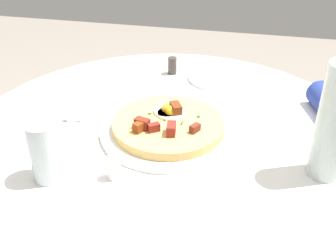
# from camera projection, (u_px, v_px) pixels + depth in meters

# --- Properties ---
(dining_table) EXTENTS (1.03, 1.03, 0.76)m
(dining_table) POSITION_uv_depth(u_px,v_px,m) (168.00, 189.00, 1.11)
(dining_table) COLOR silver
(dining_table) RESTS_ON ground_plane
(pizza_plate) EXTENTS (0.33, 0.33, 0.01)m
(pizza_plate) POSITION_uv_depth(u_px,v_px,m) (168.00, 131.00, 1.01)
(pizza_plate) COLOR white
(pizza_plate) RESTS_ON dining_table
(breakfast_pizza) EXTENTS (0.27, 0.27, 0.05)m
(breakfast_pizza) POSITION_uv_depth(u_px,v_px,m) (167.00, 124.00, 1.00)
(breakfast_pizza) COLOR #DCB061
(breakfast_pizza) RESTS_ON pizza_plate
(bread_plate) EXTENTS (0.17, 0.17, 0.01)m
(bread_plate) POSITION_uv_depth(u_px,v_px,m) (215.00, 78.00, 1.27)
(bread_plate) COLOR white
(bread_plate) RESTS_ON dining_table
(napkin) EXTENTS (0.19, 0.16, 0.00)m
(napkin) POSITION_uv_depth(u_px,v_px,m) (81.00, 105.00, 1.13)
(napkin) COLOR white
(napkin) RESTS_ON dining_table
(fork) EXTENTS (0.18, 0.03, 0.00)m
(fork) POSITION_uv_depth(u_px,v_px,m) (75.00, 103.00, 1.13)
(fork) COLOR silver
(fork) RESTS_ON napkin
(knife) EXTENTS (0.18, 0.03, 0.00)m
(knife) POSITION_uv_depth(u_px,v_px,m) (88.00, 104.00, 1.13)
(knife) COLOR silver
(knife) RESTS_ON napkin
(water_glass) EXTENTS (0.07, 0.07, 0.13)m
(water_glass) POSITION_uv_depth(u_px,v_px,m) (46.00, 151.00, 0.84)
(water_glass) COLOR silver
(water_glass) RESTS_ON dining_table
(water_bottle) EXTENTS (0.07, 0.07, 0.25)m
(water_bottle) POSITION_uv_depth(u_px,v_px,m) (335.00, 123.00, 0.81)
(water_bottle) COLOR silver
(water_bottle) RESTS_ON dining_table
(salt_shaker) EXTENTS (0.03, 0.03, 0.05)m
(salt_shaker) POSITION_uv_depth(u_px,v_px,m) (114.00, 168.00, 0.85)
(salt_shaker) COLOR white
(salt_shaker) RESTS_ON dining_table
(pepper_shaker) EXTENTS (0.03, 0.03, 0.05)m
(pepper_shaker) POSITION_uv_depth(u_px,v_px,m) (172.00, 66.00, 1.30)
(pepper_shaker) COLOR #3F3833
(pepper_shaker) RESTS_ON dining_table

